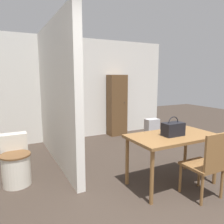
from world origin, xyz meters
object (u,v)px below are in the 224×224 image
object	(u,v)px
toilet	(16,164)
dining_table	(172,140)
wooden_cabinet	(117,105)
space_heater	(152,128)
wooden_chair	(207,163)
handbag	(173,129)

from	to	relation	value
toilet	dining_table	bearing A→B (deg)	-27.80
dining_table	wooden_cabinet	distance (m)	2.86
dining_table	space_heater	xyz separation A→B (m)	(1.36, 2.24, -0.43)
dining_table	toilet	distance (m)	2.30
wooden_chair	space_heater	distance (m)	3.00
wooden_cabinet	dining_table	bearing A→B (deg)	-102.30
dining_table	handbag	world-z (taller)	handbag
handbag	wooden_cabinet	bearing A→B (deg)	77.38
wooden_chair	toilet	xyz separation A→B (m)	(-2.15, 1.55, -0.17)
wooden_chair	wooden_cabinet	xyz separation A→B (m)	(0.47, 3.28, 0.33)
dining_table	wooden_chair	size ratio (longest dim) A/B	1.43
handbag	wooden_cabinet	world-z (taller)	wooden_cabinet
wooden_cabinet	space_heater	bearing A→B (deg)	-36.38
space_heater	toilet	bearing A→B (deg)	-160.78
dining_table	wooden_chair	distance (m)	0.54
wooden_chair	wooden_cabinet	world-z (taller)	wooden_cabinet
dining_table	space_heater	size ratio (longest dim) A/B	2.76
wooden_chair	toilet	bearing A→B (deg)	144.36
wooden_chair	handbag	bearing A→B (deg)	109.11
wooden_cabinet	space_heater	distance (m)	1.10
dining_table	space_heater	distance (m)	2.66
dining_table	handbag	size ratio (longest dim) A/B	4.20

